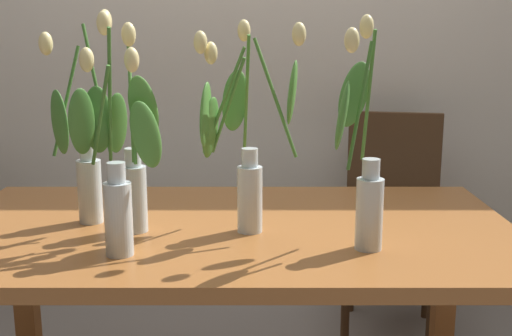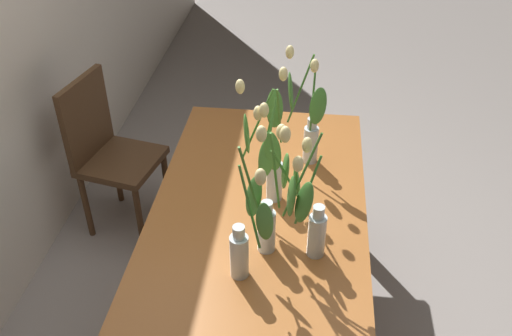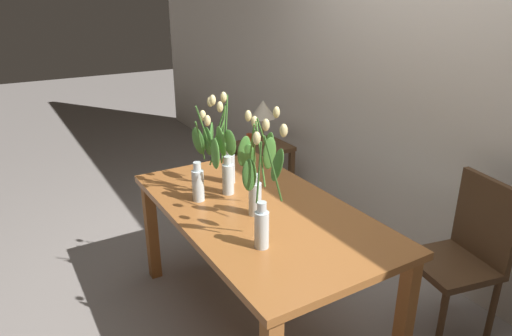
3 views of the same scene
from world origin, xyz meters
TOP-DOWN VIEW (x-y plane):
  - ground_plane at (0.00, 0.00)m, footprint 18.00×18.00m
  - room_wall_rear at (0.00, 1.30)m, footprint 9.00×0.10m
  - dining_table at (0.00, 0.00)m, footprint 1.60×0.90m
  - tulip_vase_0 at (0.04, -0.04)m, footprint 0.29×0.20m
  - tulip_vase_1 at (-0.28, -0.22)m, footprint 0.16×0.18m
  - tulip_vase_2 at (0.34, -0.19)m, footprint 0.14×0.19m
  - tulip_vase_3 at (-0.39, 0.01)m, footprint 0.22×0.17m
  - tulip_vase_4 at (-0.24, -0.08)m, footprint 0.14×0.18m
  - dining_chair at (0.66, 0.92)m, footprint 0.47×0.47m
  - side_table at (-1.40, 0.89)m, footprint 0.44×0.44m
  - table_lamp at (-1.43, 0.91)m, footprint 0.22×0.22m
  - pillar_candle at (-1.54, 0.83)m, footprint 0.06×0.06m

SIDE VIEW (x-z plane):
  - ground_plane at x=0.00m, z-range 0.00..0.00m
  - side_table at x=-1.40m, z-range 0.16..0.71m
  - dining_chair at x=0.66m, z-range 0.06..0.99m
  - pillar_candle at x=-1.54m, z-range 0.55..0.62m
  - dining_table at x=0.00m, z-range 0.28..1.02m
  - table_lamp at x=-1.43m, z-range 0.66..1.06m
  - tulip_vase_3 at x=-0.39m, z-range 0.63..1.21m
  - tulip_vase_4 at x=-0.24m, z-range 0.64..1.20m
  - tulip_vase_1 at x=-0.28m, z-range 0.63..1.22m
  - tulip_vase_2 at x=0.34m, z-range 0.65..1.22m
  - tulip_vase_0 at x=0.04m, z-range 0.69..1.26m
  - room_wall_rear at x=0.00m, z-range 0.00..2.70m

